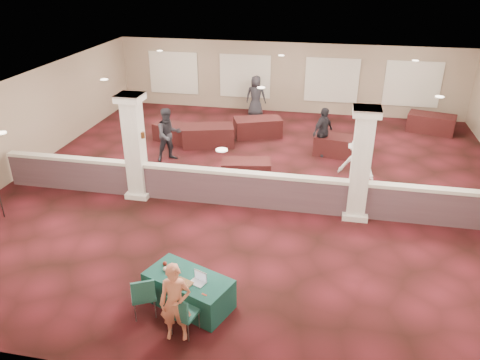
% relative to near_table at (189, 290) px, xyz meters
% --- Properties ---
extents(ground, '(16.00, 16.00, 0.00)m').
position_rel_near_table_xyz_m(ground, '(0.52, 6.00, -0.35)').
color(ground, '#481218').
rests_on(ground, ground).
extents(wall_back, '(16.00, 0.04, 3.20)m').
position_rel_near_table_xyz_m(wall_back, '(0.52, 14.00, 1.25)').
color(wall_back, gray).
rests_on(wall_back, ground).
extents(wall_front, '(16.00, 0.04, 3.20)m').
position_rel_near_table_xyz_m(wall_front, '(0.52, -2.00, 1.25)').
color(wall_front, gray).
rests_on(wall_front, ground).
extents(wall_left, '(0.04, 16.00, 3.20)m').
position_rel_near_table_xyz_m(wall_left, '(-7.48, 6.00, 1.25)').
color(wall_left, gray).
rests_on(wall_left, ground).
extents(ceiling, '(16.00, 16.00, 0.02)m').
position_rel_near_table_xyz_m(ceiling, '(0.52, 6.00, 2.85)').
color(ceiling, silver).
rests_on(ceiling, wall_back).
extents(partition_wall, '(15.60, 0.28, 1.10)m').
position_rel_near_table_xyz_m(partition_wall, '(0.52, 4.50, 0.22)').
color(partition_wall, '#4E353D').
rests_on(partition_wall, ground).
extents(column_left, '(0.72, 0.72, 3.20)m').
position_rel_near_table_xyz_m(column_left, '(-2.98, 4.50, 1.29)').
color(column_left, beige).
rests_on(column_left, ground).
extents(column_right, '(0.72, 0.72, 3.20)m').
position_rel_near_table_xyz_m(column_right, '(3.52, 4.50, 1.29)').
color(column_right, beige).
rests_on(column_right, ground).
extents(sconce_left, '(0.12, 0.12, 0.18)m').
position_rel_near_table_xyz_m(sconce_left, '(-3.26, 4.50, 1.65)').
color(sconce_left, brown).
rests_on(sconce_left, column_left).
extents(sconce_right, '(0.12, 0.12, 0.18)m').
position_rel_near_table_xyz_m(sconce_right, '(-2.70, 4.50, 1.65)').
color(sconce_right, brown).
rests_on(sconce_right, column_left).
extents(near_table, '(2.02, 1.51, 0.70)m').
position_rel_near_table_xyz_m(near_table, '(0.00, 0.00, 0.00)').
color(near_table, '#103C3C').
rests_on(near_table, ground).
extents(conf_chair_main, '(0.58, 0.59, 0.95)m').
position_rel_near_table_xyz_m(conf_chair_main, '(0.14, -0.88, 0.21)').
color(conf_chair_main, '#1C524F').
rests_on(conf_chair_main, ground).
extents(conf_chair_side, '(0.65, 0.65, 0.97)m').
position_rel_near_table_xyz_m(conf_chair_side, '(-0.77, -0.55, 0.23)').
color(conf_chair_side, '#1C524F').
rests_on(conf_chair_side, ground).
extents(woman, '(0.66, 0.50, 1.66)m').
position_rel_near_table_xyz_m(woman, '(0.06, -0.96, 0.48)').
color(woman, '#DF8B61').
rests_on(woman, ground).
extents(far_table_front_left, '(2.15, 1.48, 0.79)m').
position_rel_near_table_xyz_m(far_table_front_left, '(-1.98, 9.00, 0.05)').
color(far_table_front_left, black).
rests_on(far_table_front_left, ground).
extents(far_table_front_center, '(1.72, 1.06, 0.65)m').
position_rel_near_table_xyz_m(far_table_front_center, '(0.03, 6.30, -0.02)').
color(far_table_front_center, black).
rests_on(far_table_front_center, ground).
extents(far_table_front_right, '(1.90, 1.19, 0.72)m').
position_rel_near_table_xyz_m(far_table_front_right, '(3.02, 9.00, 0.01)').
color(far_table_front_right, black).
rests_on(far_table_front_right, ground).
extents(far_table_back_left, '(1.89, 1.37, 0.69)m').
position_rel_near_table_xyz_m(far_table_back_left, '(-3.37, 9.20, -0.00)').
color(far_table_back_left, black).
rests_on(far_table_back_left, ground).
extents(far_table_back_center, '(2.09, 1.57, 0.76)m').
position_rel_near_table_xyz_m(far_table_back_center, '(-0.27, 10.39, 0.03)').
color(far_table_back_center, black).
rests_on(far_table_back_center, ground).
extents(far_table_back_right, '(2.03, 1.39, 0.75)m').
position_rel_near_table_xyz_m(far_table_back_right, '(6.76, 12.36, 0.03)').
color(far_table_back_right, black).
rests_on(far_table_back_right, ground).
extents(attendee_a, '(1.05, 0.98, 1.93)m').
position_rel_near_table_xyz_m(attendee_a, '(-2.97, 7.34, 0.62)').
color(attendee_a, black).
rests_on(attendee_a, ground).
extents(attendee_b, '(1.24, 0.92, 1.77)m').
position_rel_near_table_xyz_m(attendee_b, '(3.52, 6.00, 0.54)').
color(attendee_b, silver).
rests_on(attendee_b, ground).
extents(attendee_c, '(1.02, 1.17, 1.82)m').
position_rel_near_table_xyz_m(attendee_c, '(2.39, 8.87, 0.56)').
color(attendee_c, black).
rests_on(attendee_c, ground).
extents(attendee_d, '(0.94, 0.53, 1.87)m').
position_rel_near_table_xyz_m(attendee_d, '(-0.79, 13.00, 0.59)').
color(attendee_d, black).
rests_on(attendee_d, ground).
extents(laptop_base, '(0.37, 0.32, 0.02)m').
position_rel_near_table_xyz_m(laptop_base, '(0.25, -0.15, 0.36)').
color(laptop_base, silver).
rests_on(laptop_base, near_table).
extents(laptop_screen, '(0.30, 0.13, 0.21)m').
position_rel_near_table_xyz_m(laptop_screen, '(0.29, -0.05, 0.47)').
color(laptop_screen, silver).
rests_on(laptop_screen, near_table).
extents(screen_glow, '(0.27, 0.11, 0.18)m').
position_rel_near_table_xyz_m(screen_glow, '(0.29, -0.05, 0.46)').
color(screen_glow, '#B0BED4').
rests_on(screen_glow, near_table).
extents(knitting, '(0.46, 0.41, 0.03)m').
position_rel_near_table_xyz_m(knitting, '(-0.04, -0.24, 0.36)').
color(knitting, '#A9581B').
rests_on(knitting, near_table).
extents(yarn_cream, '(0.11, 0.11, 0.11)m').
position_rel_near_table_xyz_m(yarn_cream, '(-0.52, 0.10, 0.40)').
color(yarn_cream, beige).
rests_on(yarn_cream, near_table).
extents(yarn_red, '(0.10, 0.10, 0.10)m').
position_rel_near_table_xyz_m(yarn_red, '(-0.60, 0.29, 0.40)').
color(yarn_red, maroon).
rests_on(yarn_red, near_table).
extents(yarn_grey, '(0.10, 0.10, 0.10)m').
position_rel_near_table_xyz_m(yarn_grey, '(-0.36, 0.26, 0.40)').
color(yarn_grey, '#494A4E').
rests_on(yarn_grey, near_table).
extents(scissors, '(0.12, 0.07, 0.01)m').
position_rel_near_table_xyz_m(scissors, '(0.48, -0.48, 0.35)').
color(scissors, red).
rests_on(scissors, near_table).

